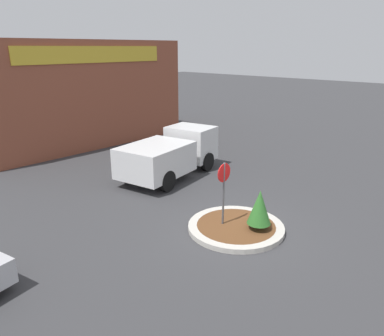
% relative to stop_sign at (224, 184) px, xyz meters
% --- Properties ---
extents(ground_plane, '(120.00, 120.00, 0.00)m').
position_rel_stop_sign_xyz_m(ground_plane, '(0.22, -0.40, -1.58)').
color(ground_plane, '#38383A').
extents(traffic_island, '(3.22, 3.22, 0.17)m').
position_rel_stop_sign_xyz_m(traffic_island, '(0.22, -0.40, -1.49)').
color(traffic_island, '#BCB7AD').
rests_on(traffic_island, ground_plane).
extents(stop_sign, '(0.63, 0.07, 2.31)m').
position_rel_stop_sign_xyz_m(stop_sign, '(0.00, 0.00, 0.00)').
color(stop_sign, '#4C4C51').
rests_on(stop_sign, ground_plane).
extents(island_shrub, '(0.78, 0.78, 1.34)m').
position_rel_stop_sign_xyz_m(island_shrub, '(0.49, -1.10, -0.64)').
color(island_shrub, brown).
rests_on(island_shrub, traffic_island).
extents(utility_truck, '(5.65, 3.11, 2.07)m').
position_rel_stop_sign_xyz_m(utility_truck, '(2.62, 5.18, -0.47)').
color(utility_truck, silver).
rests_on(utility_truck, ground_plane).
extents(storefront_building, '(13.33, 6.07, 6.27)m').
position_rel_stop_sign_xyz_m(storefront_building, '(3.26, 14.83, 1.56)').
color(storefront_building, brown).
rests_on(storefront_building, ground_plane).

